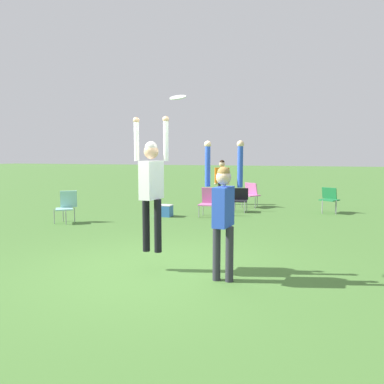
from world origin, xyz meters
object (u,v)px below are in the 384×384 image
at_px(person_defending, 223,208).
at_px(camping_chair_0, 66,205).
at_px(person_spectator_near, 222,178).
at_px(camping_chair_2, 329,198).
at_px(camping_chair_5, 209,200).
at_px(frisbee, 178,97).
at_px(camping_chair_1, 250,193).
at_px(cooler_box, 164,210).
at_px(person_jumping, 151,181).
at_px(camping_chair_3, 240,198).

distance_m(person_defending, camping_chair_0, 6.36).
xyz_separation_m(person_defending, person_spectator_near, (-2.12, 8.58, -0.09)).
distance_m(camping_chair_2, person_spectator_near, 4.02).
xyz_separation_m(camping_chair_0, person_spectator_near, (3.22, 5.18, 0.52)).
distance_m(camping_chair_5, person_spectator_near, 2.93).
distance_m(frisbee, camping_chair_1, 8.31).
xyz_separation_m(frisbee, camping_chair_2, (2.51, 7.43, -2.28)).
distance_m(camping_chair_1, camping_chair_2, 2.75).
bearing_deg(cooler_box, frisbee, -64.98).
bearing_deg(cooler_box, person_defending, -59.03).
height_order(person_jumping, cooler_box, person_jumping).
relative_size(frisbee, camping_chair_1, 0.30).
height_order(camping_chair_1, person_spectator_near, person_spectator_near).
relative_size(person_defending, camping_chair_5, 2.38).
distance_m(camping_chair_1, camping_chair_5, 2.59).
height_order(camping_chair_1, camping_chair_2, camping_chair_1).
bearing_deg(camping_chair_0, camping_chair_3, -176.58).
height_order(camping_chair_3, person_spectator_near, person_spectator_near).
distance_m(frisbee, camping_chair_3, 7.19).
height_order(person_defending, camping_chair_3, person_defending).
xyz_separation_m(person_defending, camping_chair_2, (1.74, 7.59, -0.61)).
xyz_separation_m(person_jumping, camping_chair_3, (0.14, 6.81, -1.04)).
xyz_separation_m(camping_chair_0, camping_chair_2, (7.08, 4.19, -0.00)).
distance_m(camping_chair_5, cooler_box, 1.43).
xyz_separation_m(camping_chair_0, camping_chair_5, (3.51, 2.31, -0.02)).
xyz_separation_m(camping_chair_1, camping_chair_5, (-0.88, -2.44, -0.03)).
height_order(camping_chair_5, person_spectator_near, person_spectator_near).
relative_size(person_jumping, person_spectator_near, 1.28).
bearing_deg(person_jumping, camping_chair_3, 5.34).
bearing_deg(frisbee, camping_chair_5, 100.82).
xyz_separation_m(camping_chair_5, cooler_box, (-1.31, -0.47, -0.31)).
distance_m(camping_chair_0, camping_chair_5, 4.20).
distance_m(person_jumping, camping_chair_0, 5.34).
bearing_deg(camping_chair_2, camping_chair_5, 56.68).
bearing_deg(camping_chair_3, person_jumping, 79.70).
height_order(camping_chair_1, camping_chair_3, camping_chair_1).
xyz_separation_m(camping_chair_2, camping_chair_3, (-2.82, -0.64, -0.05)).
xyz_separation_m(camping_chair_2, person_spectator_near, (-3.86, 0.99, 0.52)).
relative_size(frisbee, camping_chair_5, 0.29).
height_order(person_defending, cooler_box, person_defending).
bearing_deg(person_spectator_near, person_defending, -86.15).
height_order(camping_chair_5, cooler_box, camping_chair_5).
height_order(camping_chair_2, camping_chair_3, camping_chair_2).
bearing_deg(person_jumping, frisbee, -81.35).
relative_size(camping_chair_0, cooler_box, 1.78).
xyz_separation_m(person_jumping, camping_chair_0, (-4.11, 3.26, -0.98)).
height_order(person_jumping, camping_chair_3, person_jumping).
relative_size(camping_chair_0, camping_chair_2, 1.08).
distance_m(frisbee, person_spectator_near, 8.71).
bearing_deg(camping_chair_3, camping_chair_2, -176.44).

